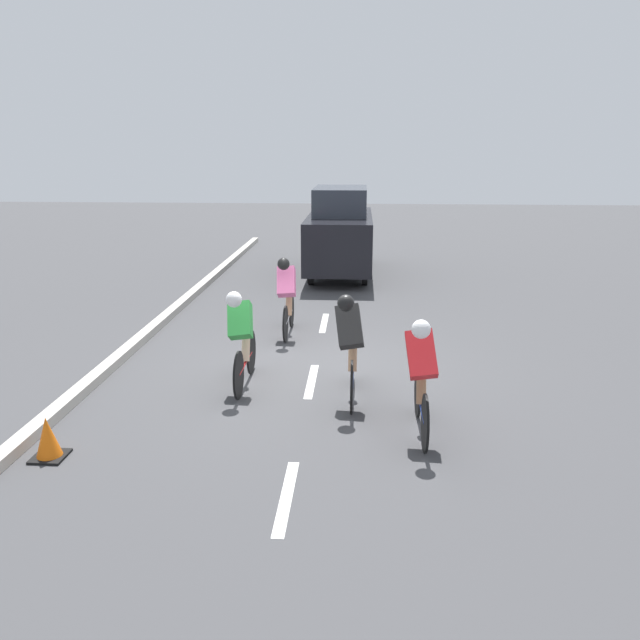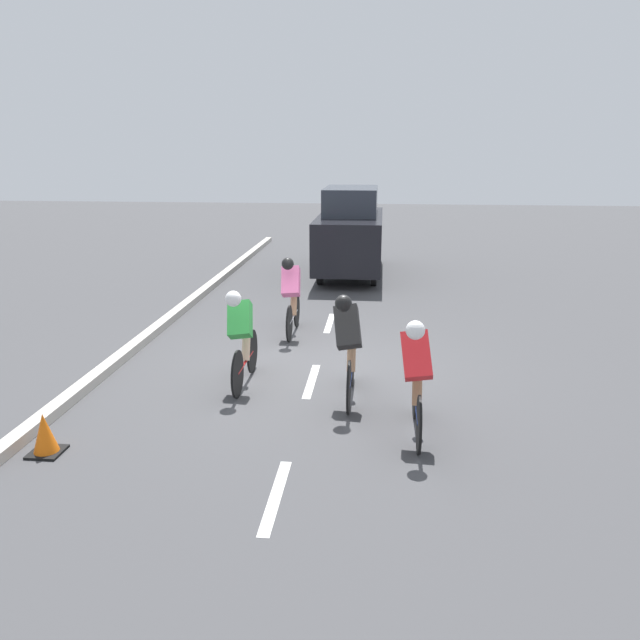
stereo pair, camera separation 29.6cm
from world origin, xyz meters
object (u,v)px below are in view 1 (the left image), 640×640
(cyclist_black, at_px, (350,344))
(support_car, at_px, (340,232))
(cyclist_red, at_px, (421,373))
(cyclist_green, at_px, (242,336))
(traffic_cone, at_px, (48,439))
(cyclist_pink, at_px, (287,294))

(cyclist_black, height_order, support_car, support_car)
(cyclist_red, height_order, support_car, support_car)
(cyclist_green, bearing_deg, support_car, -97.40)
(cyclist_green, height_order, cyclist_red, cyclist_red)
(cyclist_red, height_order, traffic_cone, cyclist_red)
(cyclist_black, xyz_separation_m, traffic_cone, (3.33, 1.90, -0.57))
(cyclist_red, xyz_separation_m, support_car, (1.30, -9.95, 0.36))
(cyclist_pink, xyz_separation_m, traffic_cone, (2.12, 4.90, -0.55))
(cyclist_black, height_order, traffic_cone, cyclist_black)
(cyclist_green, bearing_deg, cyclist_red, 149.51)
(cyclist_green, height_order, cyclist_black, cyclist_black)
(cyclist_red, bearing_deg, support_car, -82.53)
(cyclist_pink, height_order, support_car, support_car)
(cyclist_pink, relative_size, traffic_cone, 3.37)
(cyclist_green, xyz_separation_m, cyclist_red, (-2.41, 1.42, 0.02))
(cyclist_red, distance_m, support_car, 10.04)
(cyclist_green, height_order, support_car, support_car)
(traffic_cone, bearing_deg, cyclist_pink, -113.40)
(cyclist_pink, xyz_separation_m, cyclist_black, (-1.21, 3.00, 0.02))
(cyclist_pink, xyz_separation_m, cyclist_red, (-2.07, 4.04, 0.01))
(cyclist_green, relative_size, traffic_cone, 3.44)
(cyclist_green, xyz_separation_m, cyclist_pink, (-0.34, -2.62, 0.01))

